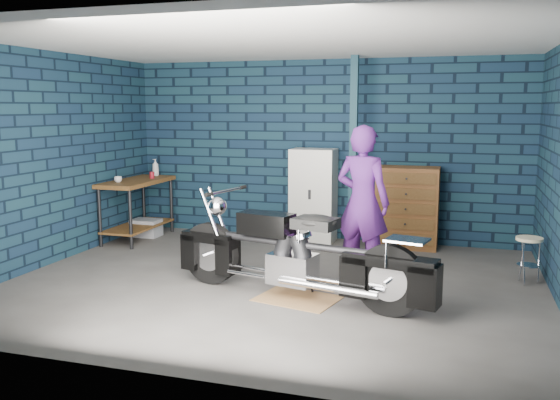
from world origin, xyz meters
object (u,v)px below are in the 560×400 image
Objects in this scene: tool_chest at (407,208)px; shop_stool at (528,261)px; motorcycle at (298,248)px; person at (363,202)px; locker at (313,195)px; workbench at (138,210)px; storage_bin at (146,228)px.

tool_chest is 2.07m from shop_stool.
motorcycle is at bearing -151.27° from shop_stool.
person is 3.33× the size of shop_stool.
locker is 1.38m from tool_chest.
workbench reaches higher than shop_stool.
tool_chest is (3.95, 0.44, 0.45)m from storage_bin.
motorcycle is 5.87× the size of storage_bin.
storage_bin is at bearing 170.01° from shop_stool.
workbench is 2.68m from locker.
storage_bin is 0.31× the size of locker.
workbench is at bearing -95.72° from storage_bin.
workbench is at bearing -166.14° from locker.
storage_bin is (-3.07, 2.26, -0.42)m from motorcycle.
locker is 2.57× the size of shop_stool.
workbench is 4.02m from tool_chest.
person is 1.30× the size of locker.
motorcycle is 2.83m from tool_chest.
workbench is 0.38m from storage_bin.
locker is at bearing 9.71° from storage_bin.
tool_chest is at bearing 136.80° from shop_stool.
locker is at bearing 180.00° from tool_chest.
tool_chest is at bearing 84.93° from motorcycle.
locker is 3.22m from shop_stool.
locker reaches higher than tool_chest.
storage_bin is at bearing 84.28° from workbench.
person is (0.50, 1.03, 0.35)m from motorcycle.
workbench is 0.56× the size of motorcycle.
person is 1.96m from locker.
person is at bearing -58.95° from locker.
person reaches higher than workbench.
person reaches higher than shop_stool.
tool_chest is (3.97, 0.64, 0.12)m from workbench.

